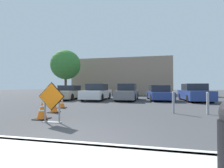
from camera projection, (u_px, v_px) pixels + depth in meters
ground_plane at (123, 101)px, 12.86m from camera, size 96.00×96.00×0.00m
curb_lip at (65, 145)px, 3.05m from camera, size 23.63×0.20×0.14m
road_closed_sign at (52, 100)px, 5.27m from camera, size 0.99×0.20×1.42m
traffic_cone_nearest at (42, 111)px, 5.84m from camera, size 0.52×0.52×0.68m
traffic_cone_second at (54, 106)px, 7.33m from camera, size 0.47×0.47×0.67m
traffic_cone_third at (62, 103)px, 8.87m from camera, size 0.45×0.45×0.59m
parked_car_nearest at (69, 93)px, 15.03m from camera, size 2.06×4.61×1.38m
parked_car_second at (97, 92)px, 14.42m from camera, size 2.02×4.54×1.52m
parked_car_third at (127, 93)px, 13.94m from camera, size 1.97×4.22×1.53m
parked_car_fourth at (159, 93)px, 13.96m from camera, size 2.13×4.30×1.38m
parked_car_fifth at (194, 93)px, 13.05m from camera, size 1.96×4.35×1.52m
bollard_nearest at (173, 102)px, 7.07m from camera, size 0.12×0.12×1.04m
bollard_second at (208, 103)px, 6.79m from camera, size 0.12×0.12×1.02m
building_facade_backdrop at (121, 77)px, 25.62m from camera, size 15.88×5.00×5.80m
street_tree_behind_lot at (66, 65)px, 20.26m from camera, size 3.97×3.97×6.20m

